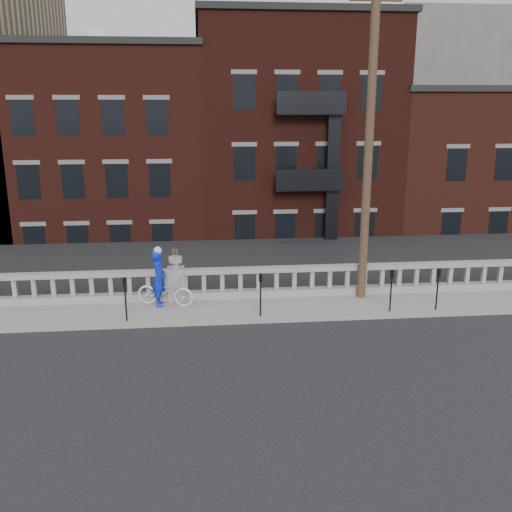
{
  "coord_description": "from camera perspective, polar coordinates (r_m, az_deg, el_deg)",
  "views": [
    {
      "loc": [
        0.86,
        -14.21,
        6.5
      ],
      "look_at": [
        2.58,
        3.2,
        1.78
      ],
      "focal_mm": 40.0,
      "sensor_mm": 36.0,
      "label": 1
    }
  ],
  "objects": [
    {
      "name": "planter_pedestal",
      "position": [
        19.04,
        -7.99,
        -2.38
      ],
      "size": [
        0.55,
        0.55,
        1.76
      ],
      "color": "gray",
      "rests_on": "sidewalk"
    },
    {
      "name": "bicycle",
      "position": [
        18.61,
        -9.06,
        -3.44
      ],
      "size": [
        1.99,
        1.19,
        0.99
      ],
      "primitive_type": "imported",
      "rotation": [
        0.0,
        0.0,
        1.27
      ],
      "color": "silver",
      "rests_on": "sidewalk"
    },
    {
      "name": "utility_pole",
      "position": [
        18.63,
        11.22,
        10.93
      ],
      "size": [
        1.6,
        0.28,
        10.0
      ],
      "color": "#422D1E",
      "rests_on": "sidewalk"
    },
    {
      "name": "parking_meter_c",
      "position": [
        18.22,
        13.38,
        -2.91
      ],
      "size": [
        0.1,
        0.09,
        1.36
      ],
      "color": "black",
      "rests_on": "sidewalk"
    },
    {
      "name": "parking_meter_b",
      "position": [
        17.35,
        0.46,
        -3.4
      ],
      "size": [
        0.1,
        0.09,
        1.36
      ],
      "color": "black",
      "rests_on": "sidewalk"
    },
    {
      "name": "parking_meter_d",
      "position": [
        18.76,
        17.72,
        -2.71
      ],
      "size": [
        0.1,
        0.09,
        1.36
      ],
      "color": "black",
      "rests_on": "sidewalk"
    },
    {
      "name": "sidewalk",
      "position": [
        18.39,
        -8.01,
        -5.51
      ],
      "size": [
        32.0,
        2.2,
        0.15
      ],
      "primitive_type": "cube",
      "color": "gray",
      "rests_on": "ground"
    },
    {
      "name": "ground",
      "position": [
        15.65,
        -8.41,
        -9.62
      ],
      "size": [
        120.0,
        120.0,
        0.0
      ],
      "primitive_type": "plane",
      "color": "black",
      "rests_on": "ground"
    },
    {
      "name": "parking_meter_a",
      "position": [
        17.41,
        -12.95,
        -3.74
      ],
      "size": [
        0.1,
        0.09,
        1.36
      ],
      "color": "black",
      "rests_on": "sidewalk"
    },
    {
      "name": "balustrade",
      "position": [
        19.1,
        -7.97,
        -2.92
      ],
      "size": [
        28.0,
        0.34,
        1.03
      ],
      "color": "gray",
      "rests_on": "sidewalk"
    },
    {
      "name": "cyclist",
      "position": [
        18.52,
        -9.68,
        -2.17
      ],
      "size": [
        0.45,
        0.68,
        1.84
      ],
      "primitive_type": "imported",
      "rotation": [
        0.0,
        0.0,
        1.58
      ],
      "color": "#0D23CE",
      "rests_on": "sidewalk"
    },
    {
      "name": "lower_level",
      "position": [
        37.45,
        -6.16,
        9.09
      ],
      "size": [
        80.0,
        44.0,
        20.8
      ],
      "color": "#605E59",
      "rests_on": "ground"
    }
  ]
}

